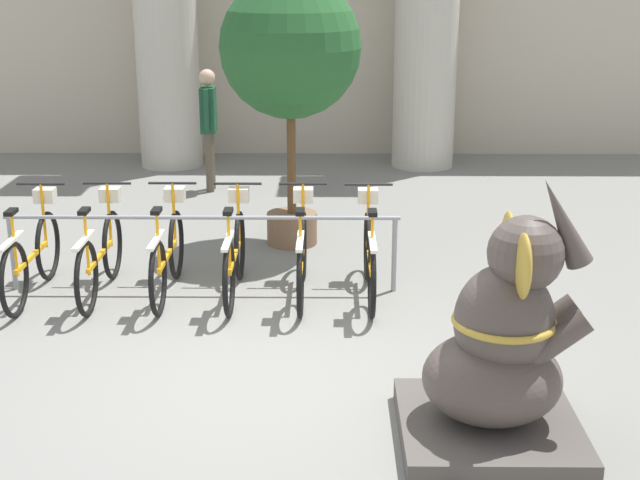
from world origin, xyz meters
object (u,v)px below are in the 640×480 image
(bicycle_1, at_px, (101,254))
(potted_tree, at_px, (290,53))
(bicycle_3, at_px, (235,254))
(bicycle_5, at_px, (369,255))
(bicycle_4, at_px, (302,254))
(elephant_statue, at_px, (500,355))
(bicycle_2, at_px, (168,253))
(person_pedestrian, at_px, (209,119))
(bicycle_0, at_px, (32,255))

(bicycle_1, relative_size, potted_tree, 0.57)
(bicycle_3, distance_m, bicycle_5, 1.31)
(potted_tree, bearing_deg, bicycle_3, -106.38)
(bicycle_1, distance_m, bicycle_5, 2.61)
(bicycle_3, bearing_deg, bicycle_4, -0.31)
(bicycle_3, bearing_deg, potted_tree, 73.62)
(elephant_statue, bearing_deg, bicycle_4, 117.05)
(bicycle_2, height_order, potted_tree, potted_tree)
(bicycle_4, distance_m, elephant_statue, 3.10)
(bicycle_1, height_order, elephant_statue, elephant_statue)
(bicycle_4, xyz_separation_m, person_pedestrian, (-1.42, 4.14, 0.61))
(bicycle_0, height_order, bicycle_4, same)
(bicycle_1, xyz_separation_m, elephant_statue, (3.36, -2.75, 0.21))
(bicycle_0, relative_size, elephant_statue, 0.92)
(bicycle_5, relative_size, person_pedestrian, 1.01)
(bicycle_0, xyz_separation_m, bicycle_2, (1.31, 0.05, 0.00))
(person_pedestrian, distance_m, potted_tree, 3.00)
(bicycle_0, height_order, bicycle_3, same)
(bicycle_0, height_order, person_pedestrian, person_pedestrian)
(bicycle_1, bearing_deg, bicycle_2, 1.33)
(potted_tree, bearing_deg, person_pedestrian, 116.87)
(elephant_statue, xyz_separation_m, potted_tree, (-1.57, 4.41, 1.54))
(bicycle_4, height_order, elephant_statue, elephant_statue)
(elephant_statue, bearing_deg, bicycle_1, 140.70)
(bicycle_1, height_order, bicycle_4, same)
(elephant_statue, bearing_deg, person_pedestrian, 112.31)
(bicycle_1, xyz_separation_m, bicycle_5, (2.61, -0.02, 0.00))
(bicycle_2, height_order, bicycle_4, same)
(bicycle_1, xyz_separation_m, bicycle_4, (1.96, -0.00, 0.00))
(bicycle_5, relative_size, elephant_statue, 0.92)
(bicycle_1, bearing_deg, bicycle_3, 0.06)
(bicycle_2, relative_size, potted_tree, 0.57)
(bicycle_3, height_order, potted_tree, potted_tree)
(bicycle_5, bearing_deg, bicycle_0, -179.75)
(bicycle_0, bearing_deg, bicycle_2, 2.25)
(bicycle_0, relative_size, potted_tree, 0.57)
(bicycle_4, bearing_deg, bicycle_3, 179.69)
(bicycle_3, bearing_deg, person_pedestrian, 100.54)
(potted_tree, bearing_deg, bicycle_2, -124.76)
(bicycle_1, distance_m, bicycle_2, 0.65)
(bicycle_4, distance_m, potted_tree, 2.42)
(bicycle_5, bearing_deg, bicycle_3, 178.98)
(bicycle_2, relative_size, person_pedestrian, 1.01)
(bicycle_3, xyz_separation_m, elephant_statue, (2.06, -2.75, 0.21))
(bicycle_0, distance_m, bicycle_5, 3.26)
(bicycle_0, height_order, bicycle_1, same)
(bicycle_1, relative_size, bicycle_3, 1.00)
(bicycle_1, height_order, potted_tree, potted_tree)
(bicycle_4, bearing_deg, bicycle_5, -1.73)
(bicycle_2, bearing_deg, elephant_statue, -45.60)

